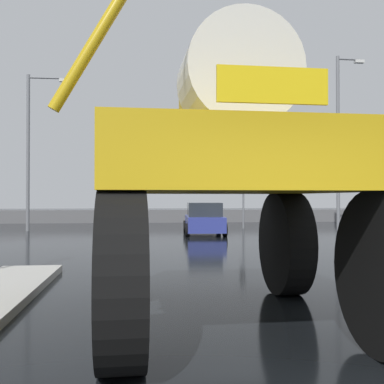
# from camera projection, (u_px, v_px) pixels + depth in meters

# --- Properties ---
(ground_plane) EXTENTS (120.00, 120.00, 0.00)m
(ground_plane) POSITION_uv_depth(u_px,v_px,m) (174.00, 238.00, 20.59)
(ground_plane) COLOR black
(oversize_sprayer) EXTENTS (4.23, 5.37, 4.74)m
(oversize_sprayer) POSITION_uv_depth(u_px,v_px,m) (228.00, 180.00, 6.66)
(oversize_sprayer) COLOR black
(oversize_sprayer) RESTS_ON ground
(sedan_ahead) EXTENTS (2.08, 4.20, 1.52)m
(sedan_ahead) POSITION_uv_depth(u_px,v_px,m) (204.00, 219.00, 22.75)
(sedan_ahead) COLOR navy
(sedan_ahead) RESTS_ON ground
(traffic_signal_far_left) EXTENTS (0.24, 0.55, 3.30)m
(traffic_signal_far_left) POSITION_uv_depth(u_px,v_px,m) (243.00, 187.00, 27.37)
(traffic_signal_far_left) COLOR slate
(traffic_signal_far_left) RESTS_ON ground
(streetlight_far_left) EXTENTS (2.20, 0.24, 8.30)m
(streetlight_far_left) POSITION_uv_depth(u_px,v_px,m) (31.00, 143.00, 25.16)
(streetlight_far_left) COLOR slate
(streetlight_far_left) RESTS_ON ground
(streetlight_far_right) EXTENTS (1.54, 0.24, 9.31)m
(streetlight_far_right) POSITION_uv_depth(u_px,v_px,m) (340.00, 135.00, 25.24)
(streetlight_far_right) COLOR slate
(streetlight_far_right) RESTS_ON ground
(roadside_barrier) EXTENTS (28.24, 0.24, 0.90)m
(roadside_barrier) POSITION_uv_depth(u_px,v_px,m) (160.00, 216.00, 33.58)
(roadside_barrier) COLOR #59595B
(roadside_barrier) RESTS_ON ground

